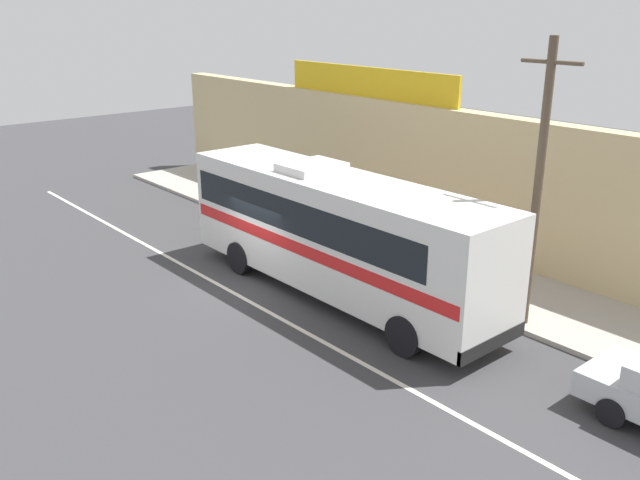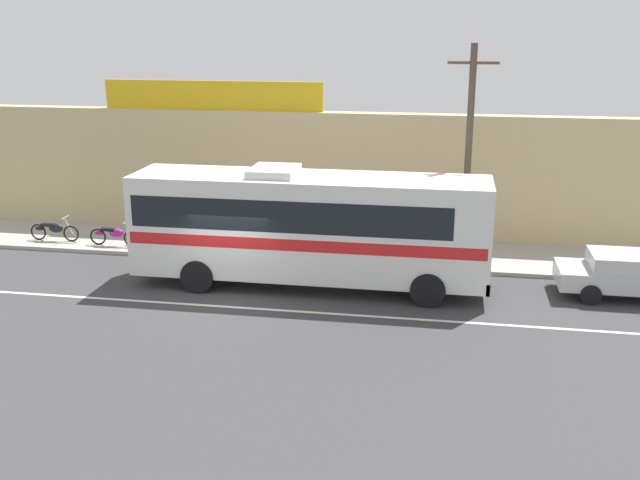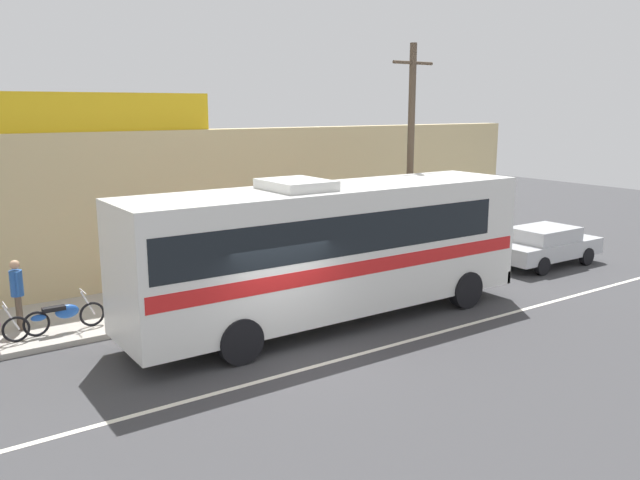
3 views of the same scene
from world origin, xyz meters
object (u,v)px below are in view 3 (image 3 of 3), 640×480
at_px(pedestrian_far_right, 17,289).
at_px(utility_pole, 410,157).
at_px(intercity_bus, 330,245).
at_px(parked_car, 545,245).
at_px(motorcycle_orange, 63,315).

bearing_deg(pedestrian_far_right, utility_pole, -5.84).
height_order(intercity_bus, utility_pole, utility_pole).
distance_m(parked_car, pedestrian_far_right, 16.84).
bearing_deg(utility_pole, motorcycle_orange, 177.89).
xyz_separation_m(intercity_bus, pedestrian_far_right, (-6.81, 3.57, -0.90)).
distance_m(motorcycle_orange, pedestrian_far_right, 1.30).
distance_m(intercity_bus, pedestrian_far_right, 7.74).
bearing_deg(motorcycle_orange, intercity_bus, -25.00).
relative_size(intercity_bus, pedestrian_far_right, 6.32).
height_order(motorcycle_orange, pedestrian_far_right, pedestrian_far_right).
distance_m(parked_car, utility_pole, 6.11).
bearing_deg(motorcycle_orange, utility_pole, -2.11).
relative_size(parked_car, pedestrian_far_right, 2.46).
xyz_separation_m(parked_car, utility_pole, (-4.93, 1.68, 3.18)).
bearing_deg(motorcycle_orange, pedestrian_far_right, 136.73).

